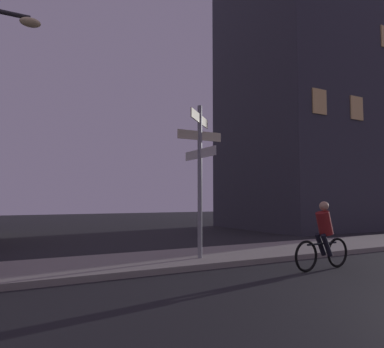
{
  "coord_description": "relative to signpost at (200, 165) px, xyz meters",
  "views": [
    {
      "loc": [
        -6.06,
        -1.9,
        1.67
      ],
      "look_at": [
        -1.48,
        6.6,
        2.33
      ],
      "focal_mm": 34.18,
      "sensor_mm": 36.0,
      "label": 1
    }
  ],
  "objects": [
    {
      "name": "sidewalk_kerb",
      "position": [
        1.32,
        0.5,
        -2.5
      ],
      "size": [
        40.0,
        2.66,
        0.14
      ],
      "primitive_type": "cube",
      "color": "gray",
      "rests_on": "ground_plane"
    },
    {
      "name": "signpost",
      "position": [
        0.0,
        0.0,
        0.0
      ],
      "size": [
        1.31,
        1.59,
        4.01
      ],
      "color": "gray",
      "rests_on": "sidewalk_kerb"
    },
    {
      "name": "building_right_block",
      "position": [
        13.87,
        7.43,
        7.44
      ],
      "size": [
        13.19,
        7.47,
        20.02
      ],
      "color": "#383842",
      "rests_on": "ground_plane"
    },
    {
      "name": "cyclist",
      "position": [
        2.18,
        -2.11,
        -1.83
      ],
      "size": [
        1.82,
        0.34,
        1.61
      ],
      "color": "black",
      "rests_on": "ground_plane"
    }
  ]
}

